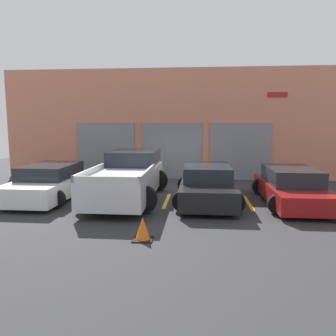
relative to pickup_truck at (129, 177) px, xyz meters
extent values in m
plane|color=#2D2D30|center=(1.41, 1.41, -0.80)|extent=(28.00, 28.00, 0.00)
cube|color=#D17A5B|center=(1.41, 4.71, 1.86)|extent=(17.14, 0.60, 5.32)
cube|color=slate|center=(-2.07, 4.37, 0.57)|extent=(2.88, 0.08, 2.73)
cube|color=slate|center=(1.21, 4.37, 0.57)|extent=(2.88, 0.08, 2.73)
cube|color=slate|center=(4.49, 4.37, 0.57)|extent=(2.88, 0.08, 2.73)
cube|color=#B21E19|center=(6.13, 4.38, 3.23)|extent=(0.90, 0.03, 0.22)
cube|color=silver|center=(0.00, -0.28, -0.13)|extent=(1.94, 5.37, 0.86)
cube|color=#1E2328|center=(0.00, 1.20, 0.58)|extent=(1.79, 2.42, 0.55)
cube|color=silver|center=(-0.93, -1.48, 0.39)|extent=(0.08, 2.95, 0.18)
cube|color=silver|center=(0.93, -1.48, 0.39)|extent=(0.08, 2.95, 0.18)
cube|color=silver|center=(0.00, -2.92, 0.39)|extent=(1.94, 0.08, 0.18)
cylinder|color=black|center=(-0.86, 1.39, -0.37)|extent=(0.86, 0.22, 0.86)
cylinder|color=black|center=(0.86, 1.39, -0.37)|extent=(0.86, 0.22, 0.86)
cylinder|color=black|center=(-0.86, -1.94, -0.37)|extent=(0.86, 0.22, 0.86)
cylinder|color=black|center=(0.86, -1.94, -0.37)|extent=(0.86, 0.22, 0.86)
cube|color=white|center=(-2.83, -0.28, -0.35)|extent=(1.82, 4.32, 0.63)
cube|color=#1E2328|center=(-2.83, -0.17, 0.20)|extent=(1.60, 2.38, 0.47)
cylinder|color=black|center=(-3.62, 1.06, -0.50)|extent=(0.60, 0.22, 0.60)
cylinder|color=black|center=(-2.03, 1.06, -0.50)|extent=(0.60, 0.22, 0.60)
cylinder|color=black|center=(-3.62, -1.62, -0.50)|extent=(0.60, 0.22, 0.60)
cylinder|color=black|center=(-2.03, -1.62, -0.50)|extent=(0.60, 0.22, 0.60)
cube|color=black|center=(2.83, -0.28, -0.34)|extent=(1.79, 4.40, 0.63)
cube|color=#1E2328|center=(2.83, -0.17, 0.23)|extent=(1.57, 2.42, 0.50)
cylinder|color=black|center=(2.04, 1.09, -0.47)|extent=(0.66, 0.22, 0.66)
cylinder|color=black|center=(3.61, 1.09, -0.47)|extent=(0.66, 0.22, 0.66)
cylinder|color=black|center=(2.04, -1.64, -0.47)|extent=(0.66, 0.22, 0.66)
cylinder|color=black|center=(3.61, -1.64, -0.47)|extent=(0.66, 0.22, 0.66)
cube|color=maroon|center=(5.65, -0.28, -0.38)|extent=(1.74, 4.48, 0.55)
cube|color=#1E2328|center=(5.65, -0.16, 0.15)|extent=(1.53, 2.46, 0.53)
cylinder|color=black|center=(4.89, 1.11, -0.49)|extent=(0.61, 0.22, 0.61)
cylinder|color=black|center=(6.41, 1.11, -0.49)|extent=(0.61, 0.22, 0.61)
cylinder|color=black|center=(4.89, -1.67, -0.49)|extent=(0.61, 0.22, 0.61)
cylinder|color=black|center=(6.41, -1.67, -0.49)|extent=(0.61, 0.22, 0.61)
cube|color=gold|center=(-4.24, -0.28, -0.80)|extent=(0.12, 2.20, 0.01)
cube|color=gold|center=(-1.41, -0.28, -0.80)|extent=(0.12, 2.20, 0.01)
cube|color=gold|center=(1.41, -0.28, -0.80)|extent=(0.12, 2.20, 0.01)
cube|color=gold|center=(4.24, -0.28, -0.80)|extent=(0.12, 2.20, 0.01)
cube|color=gold|center=(7.07, -0.28, -0.80)|extent=(0.12, 2.20, 0.01)
cube|color=black|center=(1.23, -4.20, -0.78)|extent=(0.47, 0.47, 0.03)
cone|color=orange|center=(1.23, -4.20, -0.52)|extent=(0.36, 0.36, 0.55)
camera|label=1|loc=(2.49, -11.48, 1.91)|focal=35.00mm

